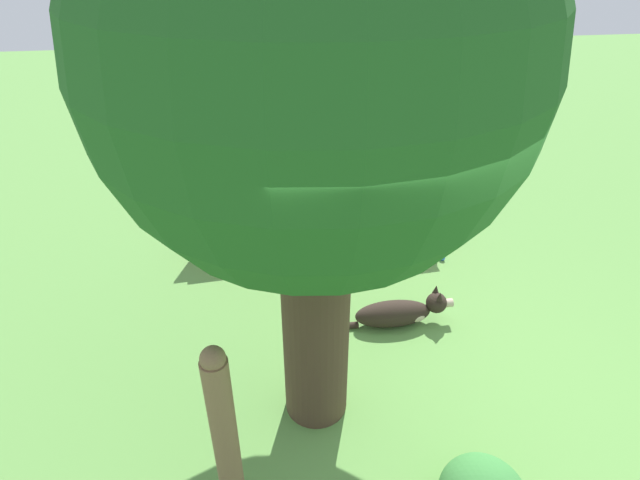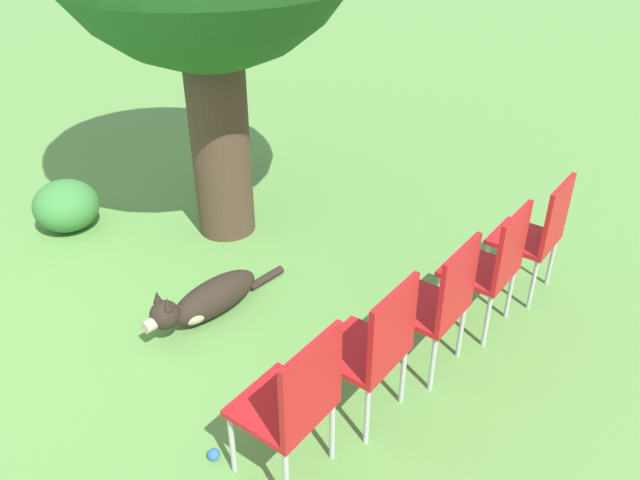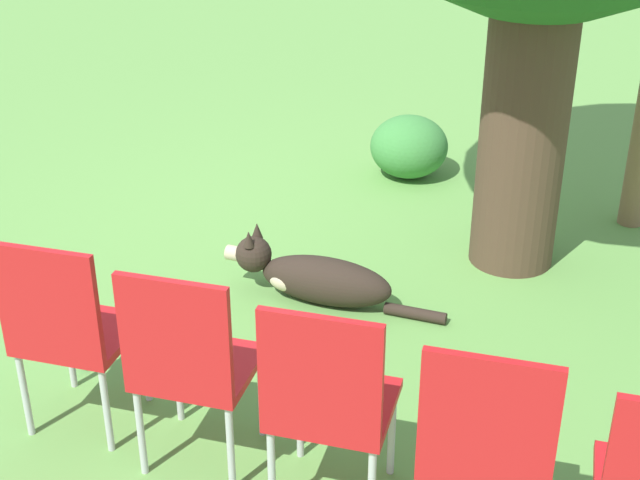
{
  "view_description": "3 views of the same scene",
  "coord_description": "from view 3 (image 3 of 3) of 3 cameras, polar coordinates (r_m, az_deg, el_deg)",
  "views": [
    {
      "loc": [
        -2.72,
        1.28,
        3.23
      ],
      "look_at": [
        1.5,
        0.66,
        0.58
      ],
      "focal_mm": 28.0,
      "sensor_mm": 36.0,
      "label": 1
    },
    {
      "loc": [
        3.71,
        -2.14,
        2.76
      ],
      "look_at": [
        1.26,
        0.67,
        0.51
      ],
      "focal_mm": 35.0,
      "sensor_mm": 36.0,
      "label": 2
    },
    {
      "loc": [
        4.72,
        1.46,
        2.46
      ],
      "look_at": [
        0.74,
        0.01,
        0.34
      ],
      "focal_mm": 50.0,
      "sensor_mm": 36.0,
      "label": 3
    }
  ],
  "objects": [
    {
      "name": "red_chair_0",
      "position": [
        3.79,
        -15.89,
        -5.27
      ],
      "size": [
        0.45,
        0.47,
        0.93
      ],
      "rotation": [
        0.0,
        0.0,
        3.21
      ],
      "color": "red",
      "rests_on": "ground_plane"
    },
    {
      "name": "tennis_ball",
      "position": [
        4.43,
        -14.73,
        -7.59
      ],
      "size": [
        0.07,
        0.07,
        0.07
      ],
      "color": "blue",
      "rests_on": "ground_plane"
    },
    {
      "name": "low_shrub",
      "position": [
        6.4,
        5.72,
        5.97
      ],
      "size": [
        0.55,
        0.55,
        0.44
      ],
      "color": "#3D843D",
      "rests_on": "ground_plane"
    },
    {
      "name": "red_chair_2",
      "position": [
        3.24,
        0.51,
        -10.06
      ],
      "size": [
        0.45,
        0.47,
        0.93
      ],
      "rotation": [
        0.0,
        0.0,
        3.21
      ],
      "color": "red",
      "rests_on": "ground_plane"
    },
    {
      "name": "dog",
      "position": [
        4.79,
        -0.46,
        -2.38
      ],
      "size": [
        0.26,
        1.24,
        0.38
      ],
      "rotation": [
        0.0,
        0.0,
        4.71
      ],
      "color": "#2D231C",
      "rests_on": "ground_plane"
    },
    {
      "name": "red_chair_1",
      "position": [
        3.48,
        -8.38,
        -7.55
      ],
      "size": [
        0.45,
        0.47,
        0.93
      ],
      "rotation": [
        0.0,
        0.0,
        3.21
      ],
      "color": "red",
      "rests_on": "ground_plane"
    },
    {
      "name": "red_chair_3",
      "position": [
        3.1,
        10.64,
        -12.58
      ],
      "size": [
        0.45,
        0.47,
        0.93
      ],
      "rotation": [
        0.0,
        0.0,
        3.21
      ],
      "color": "red",
      "rests_on": "ground_plane"
    },
    {
      "name": "ground_plane",
      "position": [
        5.52,
        2.57,
        0.13
      ],
      "size": [
        30.0,
        30.0,
        0.0
      ],
      "primitive_type": "plane",
      "color": "#609947"
    }
  ]
}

